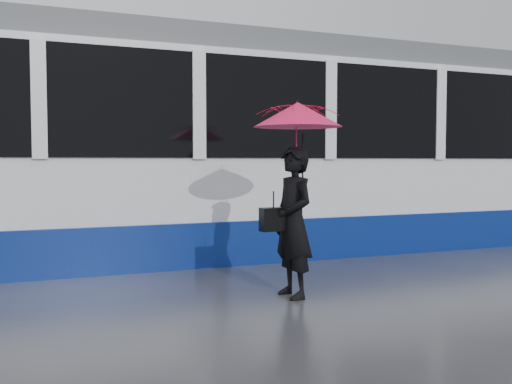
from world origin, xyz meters
name	(u,v)px	position (x,y,z in m)	size (l,w,h in m)	color
ground	(257,285)	(0.00, 0.00, 0.00)	(90.00, 90.00, 0.00)	#2C2D32
rails	(198,253)	(0.00, 2.50, 0.01)	(34.00, 1.51, 0.02)	#3F3D38
tram	(208,149)	(0.18, 2.50, 1.64)	(26.00, 2.56, 3.35)	white
woman	(293,222)	(0.14, -0.67, 0.80)	(0.59, 0.38, 1.61)	black
umbrella	(298,132)	(0.19, -0.67, 1.76)	(1.03, 1.03, 1.08)	#F51483
handbag	(273,219)	(-0.08, -0.65, 0.84)	(0.30, 0.15, 0.43)	black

